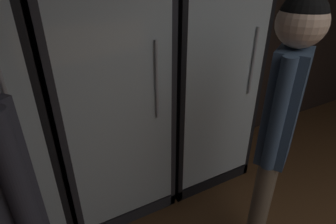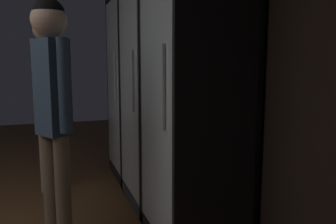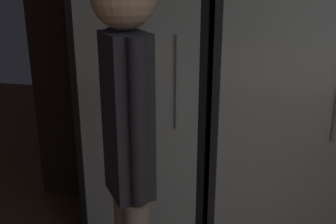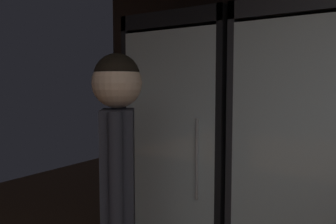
# 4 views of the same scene
# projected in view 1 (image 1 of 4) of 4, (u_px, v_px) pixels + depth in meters

# --- Properties ---
(wall_back) EXTENTS (6.00, 0.06, 2.80)m
(wall_back) POSITION_uv_depth(u_px,v_px,m) (224.00, 10.00, 2.43)
(wall_back) COLOR black
(wall_back) RESTS_ON ground
(cooler_left) EXTENTS (0.76, 0.58, 2.04)m
(cooler_left) POSITION_uv_depth(u_px,v_px,m) (106.00, 88.00, 1.88)
(cooler_left) COLOR #2B2B30
(cooler_left) RESTS_ON ground
(cooler_center) EXTENTS (0.76, 0.58, 2.04)m
(cooler_center) POSITION_uv_depth(u_px,v_px,m) (200.00, 70.00, 2.22)
(cooler_center) COLOR black
(cooler_center) RESTS_ON ground
(shopper_near) EXTENTS (0.29, 0.23, 1.66)m
(shopper_near) POSITION_uv_depth(u_px,v_px,m) (280.00, 118.00, 1.39)
(shopper_near) COLOR #72604C
(shopper_near) RESTS_ON ground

